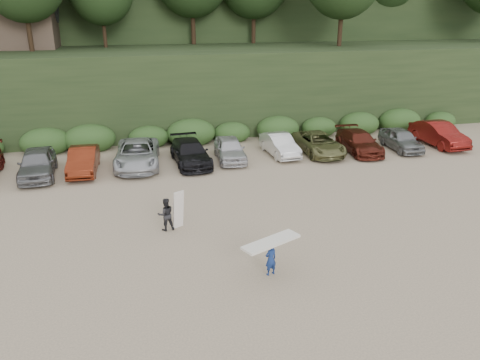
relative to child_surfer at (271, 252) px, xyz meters
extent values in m
plane|color=tan|center=(-1.46, 3.34, -0.92)|extent=(120.00, 120.00, 0.00)
cube|color=black|center=(-1.46, 25.34, 2.08)|extent=(80.00, 14.00, 6.00)
cube|color=black|center=(-1.46, 43.34, 7.08)|extent=(90.00, 30.00, 16.00)
cube|color=#2B491E|center=(-2.01, 17.84, -0.32)|extent=(46.20, 2.00, 1.20)
cube|color=brown|center=(-13.46, 27.34, 7.08)|extent=(8.00, 6.00, 4.00)
imported|color=slate|center=(-9.74, 12.97, -0.13)|extent=(2.13, 4.76, 1.59)
imported|color=#621F0E|center=(-7.28, 13.16, -0.21)|extent=(1.67, 4.39, 1.43)
imported|color=#AAACB1|center=(-4.21, 13.55, -0.16)|extent=(2.96, 5.69, 1.53)
imported|color=black|center=(-1.05, 13.21, -0.21)|extent=(2.28, 5.00, 1.42)
imported|color=silver|center=(1.45, 13.43, -0.21)|extent=(1.92, 4.29, 1.43)
imported|color=silver|center=(4.79, 13.70, -0.24)|extent=(1.73, 4.22, 1.36)
imported|color=#66663B|center=(7.36, 13.45, -0.24)|extent=(2.44, 4.97, 1.36)
imported|color=#541C13|center=(10.09, 13.12, -0.24)|extent=(2.14, 4.81, 1.37)
imported|color=slate|center=(13.11, 13.02, -0.22)|extent=(1.89, 4.21, 1.40)
imported|color=maroon|center=(16.19, 13.32, -0.13)|extent=(1.83, 4.89, 1.59)
imported|color=navy|center=(0.00, 0.00, -0.30)|extent=(0.52, 0.41, 1.24)
cube|color=silver|center=(0.00, 0.00, 0.39)|extent=(2.32, 1.51, 0.09)
imported|color=black|center=(-3.31, 4.48, -0.19)|extent=(0.77, 0.64, 1.46)
cube|color=beige|center=(-2.75, 4.55, -0.06)|extent=(0.54, 0.44, 1.72)
camera|label=1|loc=(-4.47, -13.93, 8.12)|focal=35.00mm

